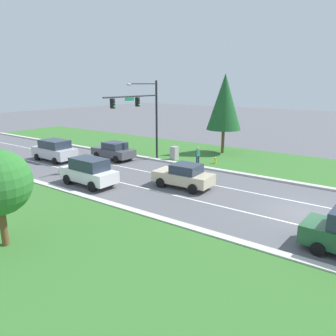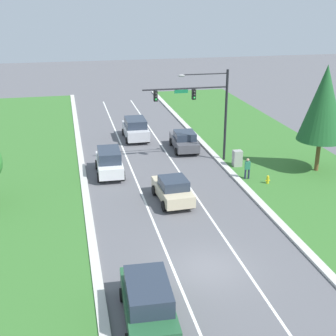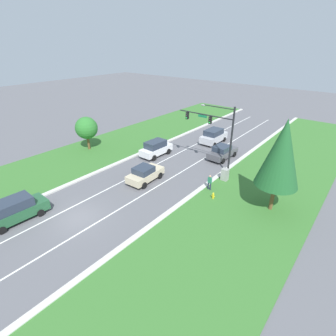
# 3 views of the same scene
# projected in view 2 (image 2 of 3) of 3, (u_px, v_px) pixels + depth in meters

# --- Properties ---
(ground_plane) EXTENTS (160.00, 160.00, 0.00)m
(ground_plane) POSITION_uv_depth(u_px,v_px,m) (209.00, 268.00, 23.91)
(ground_plane) COLOR #5B5B60
(curb_strip_right) EXTENTS (0.50, 90.00, 0.15)m
(curb_strip_right) POSITION_uv_depth(u_px,v_px,m) (310.00, 254.00, 25.02)
(curb_strip_right) COLOR beige
(curb_strip_right) RESTS_ON ground_plane
(curb_strip_left) EXTENTS (0.50, 90.00, 0.15)m
(curb_strip_left) POSITION_uv_depth(u_px,v_px,m) (97.00, 280.00, 22.74)
(curb_strip_left) COLOR beige
(curb_strip_left) RESTS_ON ground_plane
(lane_stripe_inner_left) EXTENTS (0.14, 81.00, 0.01)m
(lane_stripe_inner_left) POSITION_uv_depth(u_px,v_px,m) (174.00, 272.00, 23.55)
(lane_stripe_inner_left) COLOR white
(lane_stripe_inner_left) RESTS_ON ground_plane
(lane_stripe_inner_right) EXTENTS (0.14, 81.00, 0.01)m
(lane_stripe_inner_right) POSITION_uv_depth(u_px,v_px,m) (242.00, 264.00, 24.27)
(lane_stripe_inner_right) COLOR white
(lane_stripe_inner_right) RESTS_ON ground_plane
(traffic_signal_mast) EXTENTS (6.93, 0.41, 7.57)m
(traffic_signal_mast) POSITION_uv_depth(u_px,v_px,m) (203.00, 102.00, 37.15)
(traffic_signal_mast) COLOR black
(traffic_signal_mast) RESTS_ON ground_plane
(silver_suv) EXTENTS (2.28, 4.70, 2.03)m
(silver_suv) POSITION_uv_depth(u_px,v_px,m) (136.00, 129.00, 44.72)
(silver_suv) COLOR silver
(silver_suv) RESTS_ON ground_plane
(white_suv) EXTENTS (2.14, 4.59, 2.04)m
(white_suv) POSITION_uv_depth(u_px,v_px,m) (109.00, 162.00, 35.85)
(white_suv) COLOR white
(white_suv) RESTS_ON ground_plane
(graphite_sedan) EXTENTS (2.30, 4.65, 1.73)m
(graphite_sedan) POSITION_uv_depth(u_px,v_px,m) (184.00, 141.00, 41.63)
(graphite_sedan) COLOR #4C4C51
(graphite_sedan) RESTS_ON ground_plane
(champagne_sedan) EXTENTS (2.27, 4.38, 1.74)m
(champagne_sedan) POSITION_uv_depth(u_px,v_px,m) (173.00, 190.00, 31.21)
(champagne_sedan) COLOR beige
(champagne_sedan) RESTS_ON ground_plane
(forest_suv) EXTENTS (2.34, 5.01, 1.98)m
(forest_suv) POSITION_uv_depth(u_px,v_px,m) (148.00, 301.00, 19.72)
(forest_suv) COLOR #235633
(forest_suv) RESTS_ON ground_plane
(utility_cabinet) EXTENTS (0.70, 0.60, 1.38)m
(utility_cabinet) POSITION_uv_depth(u_px,v_px,m) (237.00, 159.00, 37.57)
(utility_cabinet) COLOR #9E9E99
(utility_cabinet) RESTS_ON ground_plane
(pedestrian) EXTENTS (0.40, 0.27, 1.69)m
(pedestrian) POSITION_uv_depth(u_px,v_px,m) (247.00, 168.00, 34.90)
(pedestrian) COLOR #232842
(pedestrian) RESTS_ON ground_plane
(fire_hydrant) EXTENTS (0.34, 0.20, 0.70)m
(fire_hydrant) POSITION_uv_depth(u_px,v_px,m) (268.00, 180.00, 34.24)
(fire_hydrant) COLOR gold
(fire_hydrant) RESTS_ON ground_plane
(conifer_near_right_tree) EXTENTS (3.59, 3.59, 8.33)m
(conifer_near_right_tree) POSITION_uv_depth(u_px,v_px,m) (324.00, 103.00, 34.99)
(conifer_near_right_tree) COLOR brown
(conifer_near_right_tree) RESTS_ON ground_plane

